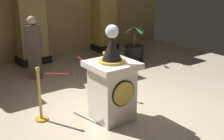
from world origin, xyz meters
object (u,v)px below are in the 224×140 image
Objects in this scene: stanchion_far at (40,102)px; bystander_guest at (34,47)px; pedestal_clock at (112,84)px; stanchion_near at (105,81)px; potted_palm_right at (134,51)px.

bystander_guest is at bearing 69.88° from stanchion_far.
pedestal_clock reaches higher than stanchion_near.
stanchion_near is 0.99× the size of stanchion_far.
stanchion_near is at bearing -143.37° from potted_palm_right.
pedestal_clock is at bearing -34.35° from stanchion_far.
pedestal_clock is 2.91m from bystander_guest.
potted_palm_right is (2.23, 1.66, -0.04)m from stanchion_near.
bystander_guest is at bearing 174.80° from potted_palm_right.
pedestal_clock is 1.33m from stanchion_far.
stanchion_near is (0.49, 0.96, -0.33)m from pedestal_clock.
stanchion_far is (-1.07, 0.73, -0.32)m from pedestal_clock.
potted_palm_right is 3.06m from bystander_guest.
stanchion_near is 2.78m from potted_palm_right.
stanchion_far is 0.64× the size of bystander_guest.
potted_palm_right is (2.73, 2.61, -0.37)m from pedestal_clock.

